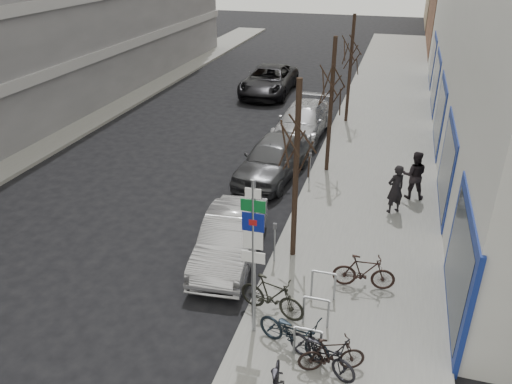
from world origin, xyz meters
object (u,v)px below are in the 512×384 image
Objects in this scene: tree_mid at (333,74)px; bike_near_right at (332,354)px; bike_mid_curb at (294,330)px; bike_rack at (316,308)px; tree_far at (352,44)px; parked_car_front at (230,238)px; bike_far_inner at (364,272)px; meter_back at (331,121)px; parked_car_mid at (272,158)px; pedestrian_far at (414,175)px; meter_mid at (310,165)px; pedestrian_near at (395,189)px; meter_front at (275,239)px; lane_car at (269,80)px; bike_far_curb at (322,349)px; parked_car_back at (303,121)px; bike_mid_inner at (272,296)px; tree_near at (298,130)px; highway_sign_pole at (253,251)px.

tree_mid reaches higher than bike_near_right.
bike_rack is at bearing 1.01° from bike_mid_curb.
tree_far is at bearing -14.03° from bike_near_right.
bike_near_right is at bearing -51.24° from parked_car_front.
bike_mid_curb reaches higher than bike_far_inner.
meter_back is (-0.45, 4.00, -3.19)m from tree_mid.
pedestrian_far is at bearing 0.26° from parked_car_mid.
pedestrian_near reaches higher than meter_mid.
meter_front is 0.21× the size of lane_car.
bike_rack is at bearing 41.62° from bike_far_curb.
meter_back is 0.24× the size of parked_car_back.
pedestrian_far reaches higher than meter_back.
parked_car_mid is at bearing 28.01° from bike_far_inner.
lane_car is at bearing 105.34° from meter_front.
meter_back is 0.85× the size of bike_near_right.
parked_car_mid reaches higher than parked_car_back.
tree_far is at bearing 94.32° from bike_rack.
tree_far is 4.33× the size of meter_mid.
parked_car_mid is 2.75× the size of pedestrian_near.
bike_mid_inner is at bearing -75.82° from lane_car.
tree_mid reaches higher than bike_mid_inner.
bike_far_inner is 0.96× the size of pedestrian_near.
bike_rack is 0.41× the size of tree_far.
meter_front is 5.19m from pedestrian_near.
parked_car_front is at bearing -163.32° from tree_near.
bike_rack is 1.34× the size of bike_far_inner.
pedestrian_far is at bearing -25.81° from tree_mid.
pedestrian_far is (8.75, -12.54, 0.22)m from lane_car.
meter_back is 14.42m from bike_mid_curb.
parked_car_mid reaches higher than bike_mid_inner.
meter_back is 1.40m from parked_car_back.
tree_mid is 2.91× the size of bike_mid_curb.
bike_near_right is (1.98, -0.72, -1.85)m from highway_sign_pole.
parked_car_mid is (-2.05, -1.03, -3.28)m from tree_mid.
tree_mid is at bearing 70.28° from parked_car_front.
bike_mid_curb is at bearing -81.58° from meter_mid.
bike_far_curb is at bearing -77.68° from meter_mid.
pedestrian_far is (1.61, 9.09, 0.46)m from bike_near_right.
parked_car_mid is 12.38m from lane_car.
parked_car_mid is at bearing 1.62° from bike_near_right.
bike_mid_inner is at bearing -89.79° from tree_far.
bike_near_right is 0.34× the size of parked_car_front.
pedestrian_far is (3.33, 7.64, 0.36)m from bike_mid_inner.
tree_mid reaches higher than highway_sign_pole.
parked_car_back is 7.71m from lane_car.
pedestrian_far reaches higher than bike_far_curb.
tree_near is at bearing -73.73° from lane_car.
parked_car_back is (-1.39, 5.53, -0.14)m from meter_mid.
meter_mid is 0.24× the size of parked_car_back.
lane_car is at bearing -1.66° from bike_near_right.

